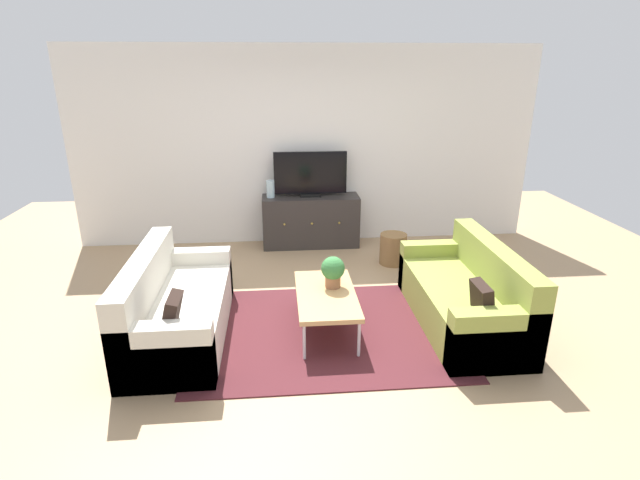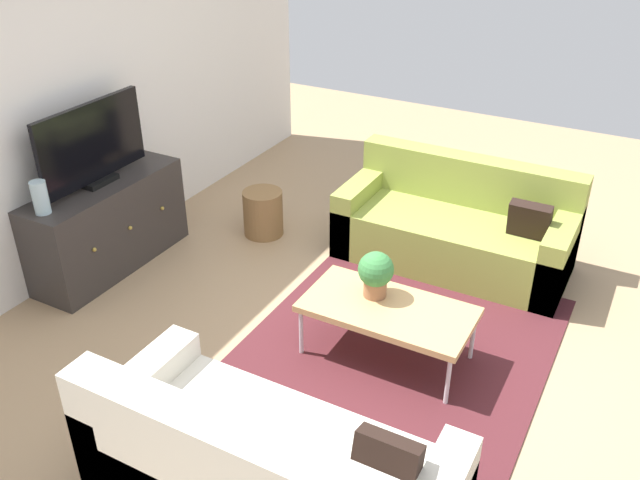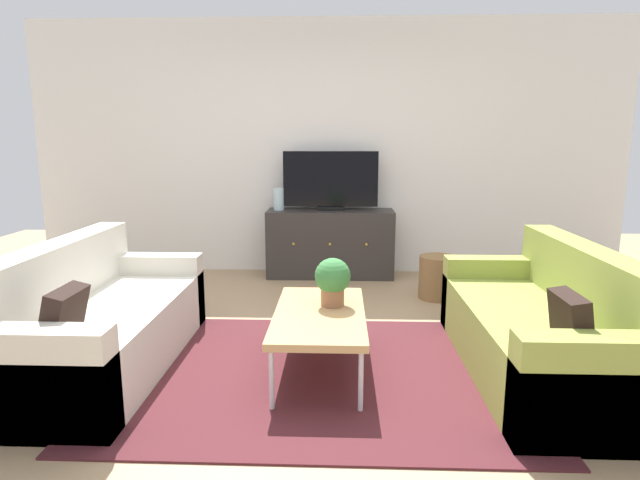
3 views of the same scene
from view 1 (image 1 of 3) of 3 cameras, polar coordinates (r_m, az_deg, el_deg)
name	(u,v)px [view 1 (image 1 of 3)]	position (r m, az deg, el deg)	size (l,w,h in m)	color
ground_plane	(323,324)	(4.96, 0.38, -9.71)	(10.00, 10.00, 0.00)	tan
wall_back	(306,147)	(6.94, -1.62, 10.76)	(6.40, 0.12, 2.70)	white
area_rug	(325,331)	(4.83, 0.55, -10.53)	(2.50, 1.90, 0.01)	#4C1E23
couch_left_side	(172,310)	(4.83, -16.83, -7.80)	(0.80, 1.79, 0.81)	beige
couch_right_side	(469,298)	(5.07, 16.95, -6.45)	(0.80, 1.79, 0.81)	olive
coffee_table	(326,296)	(4.69, 0.71, -6.49)	(0.56, 1.08, 0.40)	tan
potted_plant	(333,270)	(4.73, 1.51, -3.56)	(0.23, 0.23, 0.31)	#936042
tv_console	(311,221)	(6.90, -1.08, 2.22)	(1.34, 0.47, 0.71)	#332D2B
flat_screen_tv	(310,174)	(6.75, -1.13, 7.66)	(1.00, 0.16, 0.62)	black
glass_vase	(270,189)	(6.76, -5.78, 5.93)	(0.11, 0.11, 0.24)	silver
wicker_basket	(393,249)	(6.37, 8.49, -1.03)	(0.34, 0.34, 0.40)	olive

